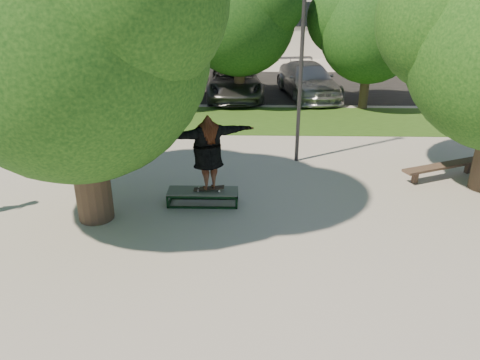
{
  "coord_description": "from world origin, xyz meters",
  "views": [
    {
      "loc": [
        -0.46,
        -9.0,
        5.43
      ],
      "look_at": [
        -0.69,
        0.6,
        1.23
      ],
      "focal_mm": 35.0,
      "sensor_mm": 36.0,
      "label": 1
    }
  ],
  "objects_px": {
    "car_dark": "(161,78)",
    "car_silver_a": "(140,70)",
    "lamppost": "(301,60)",
    "car_grey": "(233,81)",
    "tree_left": "(68,28)",
    "car_silver_b": "(308,80)",
    "grind_box": "(203,197)",
    "bench": "(443,167)"
  },
  "relations": [
    {
      "from": "car_silver_a",
      "to": "car_grey",
      "type": "height_order",
      "value": "car_grey"
    },
    {
      "from": "car_dark",
      "to": "car_silver_a",
      "type": "bearing_deg",
      "value": 137.64
    },
    {
      "from": "tree_left",
      "to": "grind_box",
      "type": "bearing_deg",
      "value": 15.99
    },
    {
      "from": "car_grey",
      "to": "car_silver_b",
      "type": "bearing_deg",
      "value": -1.14
    },
    {
      "from": "car_dark",
      "to": "tree_left",
      "type": "bearing_deg",
      "value": -76.84
    },
    {
      "from": "tree_left",
      "to": "bench",
      "type": "distance_m",
      "value": 10.6
    },
    {
      "from": "tree_left",
      "to": "car_grey",
      "type": "distance_m",
      "value": 13.27
    },
    {
      "from": "car_silver_a",
      "to": "car_grey",
      "type": "relative_size",
      "value": 0.78
    },
    {
      "from": "car_grey",
      "to": "car_silver_b",
      "type": "xyz_separation_m",
      "value": [
        3.61,
        0.22,
        0.01
      ]
    },
    {
      "from": "car_silver_a",
      "to": "car_dark",
      "type": "relative_size",
      "value": 1.01
    },
    {
      "from": "bench",
      "to": "car_silver_a",
      "type": "relative_size",
      "value": 0.61
    },
    {
      "from": "grind_box",
      "to": "bench",
      "type": "relative_size",
      "value": 0.68
    },
    {
      "from": "bench",
      "to": "tree_left",
      "type": "bearing_deg",
      "value": 171.92
    },
    {
      "from": "car_silver_a",
      "to": "car_grey",
      "type": "distance_m",
      "value": 5.97
    },
    {
      "from": "lamppost",
      "to": "car_silver_b",
      "type": "relative_size",
      "value": 1.14
    },
    {
      "from": "lamppost",
      "to": "car_grey",
      "type": "height_order",
      "value": "lamppost"
    },
    {
      "from": "car_silver_a",
      "to": "bench",
      "type": "bearing_deg",
      "value": -52.31
    },
    {
      "from": "grind_box",
      "to": "car_silver_a",
      "type": "distance_m",
      "value": 15.44
    },
    {
      "from": "lamppost",
      "to": "bench",
      "type": "bearing_deg",
      "value": -17.36
    },
    {
      "from": "car_dark",
      "to": "car_grey",
      "type": "height_order",
      "value": "car_grey"
    },
    {
      "from": "car_silver_b",
      "to": "car_silver_a",
      "type": "bearing_deg",
      "value": 151.69
    },
    {
      "from": "tree_left",
      "to": "car_silver_b",
      "type": "xyz_separation_m",
      "value": [
        6.58,
        12.63,
        -3.64
      ]
    },
    {
      "from": "bench",
      "to": "car_dark",
      "type": "distance_m",
      "value": 14.85
    },
    {
      "from": "car_grey",
      "to": "grind_box",
      "type": "bearing_deg",
      "value": -96.4
    },
    {
      "from": "lamppost",
      "to": "bench",
      "type": "relative_size",
      "value": 2.32
    },
    {
      "from": "grind_box",
      "to": "car_dark",
      "type": "xyz_separation_m",
      "value": [
        -3.32,
        12.71,
        0.52
      ]
    },
    {
      "from": "tree_left",
      "to": "bench",
      "type": "relative_size",
      "value": 2.7
    },
    {
      "from": "car_dark",
      "to": "car_grey",
      "type": "relative_size",
      "value": 0.77
    },
    {
      "from": "grind_box",
      "to": "car_silver_b",
      "type": "height_order",
      "value": "car_silver_b"
    },
    {
      "from": "bench",
      "to": "car_silver_a",
      "type": "distance_m",
      "value": 17.29
    },
    {
      "from": "bench",
      "to": "car_dark",
      "type": "relative_size",
      "value": 0.61
    },
    {
      "from": "car_silver_a",
      "to": "car_silver_b",
      "type": "distance_m",
      "value": 9.21
    },
    {
      "from": "car_grey",
      "to": "car_silver_b",
      "type": "height_order",
      "value": "car_silver_b"
    },
    {
      "from": "grind_box",
      "to": "car_silver_b",
      "type": "distance_m",
      "value": 12.54
    },
    {
      "from": "lamppost",
      "to": "grind_box",
      "type": "bearing_deg",
      "value": -130.35
    },
    {
      "from": "car_silver_a",
      "to": "grind_box",
      "type": "bearing_deg",
      "value": -76.41
    },
    {
      "from": "car_grey",
      "to": "tree_left",
      "type": "bearing_deg",
      "value": -108.09
    },
    {
      "from": "car_grey",
      "to": "bench",
      "type": "bearing_deg",
      "value": -61.23
    },
    {
      "from": "grind_box",
      "to": "car_silver_b",
      "type": "relative_size",
      "value": 0.33
    },
    {
      "from": "lamppost",
      "to": "car_grey",
      "type": "relative_size",
      "value": 1.1
    },
    {
      "from": "lamppost",
      "to": "car_silver_a",
      "type": "distance_m",
      "value": 13.94
    },
    {
      "from": "car_dark",
      "to": "car_silver_b",
      "type": "relative_size",
      "value": 0.8
    }
  ]
}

